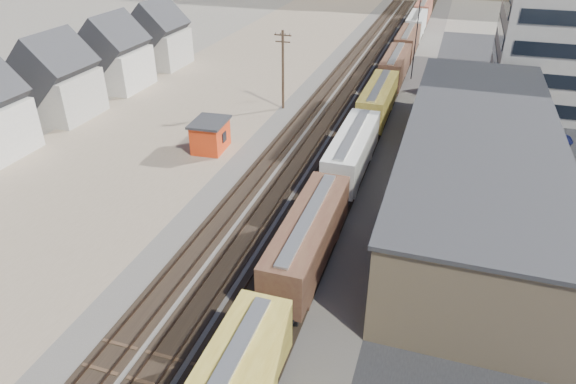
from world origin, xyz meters
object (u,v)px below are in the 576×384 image
(freight_train, at_px, (387,81))
(maintenance_shed, at_px, (210,135))
(parked_car_blue, at_px, (549,134))
(utility_pole_north, at_px, (283,68))

(freight_train, bearing_deg, maintenance_shed, -126.64)
(parked_car_blue, bearing_deg, utility_pole_north, 140.95)
(freight_train, height_order, utility_pole_north, utility_pole_north)
(utility_pole_north, distance_m, maintenance_shed, 15.25)
(freight_train, relative_size, maintenance_shed, 25.16)
(utility_pole_north, bearing_deg, maintenance_shed, -103.46)
(freight_train, xyz_separation_m, parked_car_blue, (19.37, -7.24, -2.01))
(freight_train, distance_m, parked_car_blue, 20.78)
(utility_pole_north, xyz_separation_m, maintenance_shed, (-3.45, -14.42, -3.60))
(maintenance_shed, height_order, parked_car_blue, maintenance_shed)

